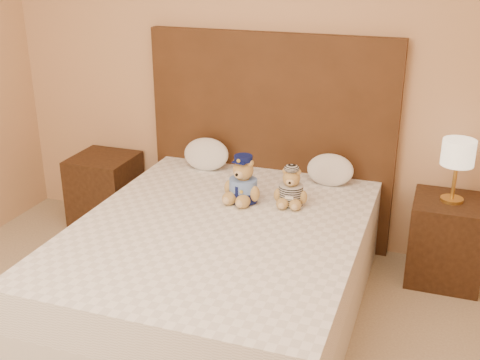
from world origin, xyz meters
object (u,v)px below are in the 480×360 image
at_px(nightstand_left, 105,190).
at_px(nightstand_right, 446,240).
at_px(bed, 219,267).
at_px(teddy_prisoner, 291,187).
at_px(lamp, 458,156).
at_px(pillow_left, 206,153).
at_px(pillow_right, 330,168).
at_px(teddy_police, 243,179).

bearing_deg(nightstand_left, nightstand_right, 0.00).
distance_m(bed, nightstand_left, 1.48).
xyz_separation_m(bed, teddy_prisoner, (0.32, 0.41, 0.40)).
relative_size(lamp, pillow_left, 1.20).
distance_m(nightstand_left, nightstand_right, 2.50).
bearing_deg(pillow_right, teddy_prisoner, -110.34).
bearing_deg(teddy_police, nightstand_right, 31.38).
height_order(nightstand_left, pillow_right, pillow_right).
relative_size(teddy_police, pillow_left, 0.89).
height_order(nightstand_right, lamp, lamp).
xyz_separation_m(teddy_prisoner, pillow_left, (-0.73, 0.42, -0.00)).
distance_m(teddy_police, teddy_prisoner, 0.30).
bearing_deg(lamp, pillow_left, 178.97).
height_order(nightstand_left, teddy_prisoner, teddy_prisoner).
xyz_separation_m(bed, pillow_right, (0.47, 0.83, 0.38)).
height_order(lamp, pillow_right, lamp).
distance_m(nightstand_left, lamp, 2.56).
relative_size(teddy_prisoner, pillow_left, 0.73).
xyz_separation_m(nightstand_right, pillow_left, (-1.67, 0.03, 0.39)).
bearing_deg(pillow_right, bed, -119.61).
relative_size(teddy_police, pillow_right, 0.96).
height_order(nightstand_right, pillow_left, pillow_left).
bearing_deg(nightstand_right, pillow_left, 178.97).
distance_m(bed, pillow_right, 1.03).
xyz_separation_m(bed, lamp, (1.25, 0.80, 0.57)).
relative_size(nightstand_right, pillow_left, 1.65).
xyz_separation_m(nightstand_right, pillow_right, (-0.78, 0.03, 0.38)).
distance_m(teddy_prisoner, pillow_left, 0.84).
bearing_deg(pillow_right, lamp, -2.21).
xyz_separation_m(teddy_police, pillow_right, (0.45, 0.47, -0.04)).
distance_m(nightstand_right, pillow_left, 1.71).
xyz_separation_m(bed, nightstand_left, (-1.25, 0.80, -0.00)).
bearing_deg(lamp, bed, -147.38).
bearing_deg(teddy_prisoner, pillow_right, 63.94).
distance_m(nightstand_left, teddy_prisoner, 1.66).
bearing_deg(teddy_prisoner, bed, -133.42).
bearing_deg(teddy_police, pillow_left, 145.03).
height_order(nightstand_right, pillow_right, pillow_right).
xyz_separation_m(bed, teddy_police, (0.02, 0.36, 0.42)).
relative_size(pillow_left, pillow_right, 1.08).
distance_m(nightstand_left, pillow_right, 1.76).
distance_m(nightstand_right, pillow_right, 0.87).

